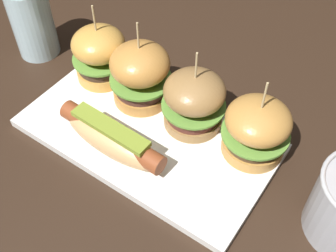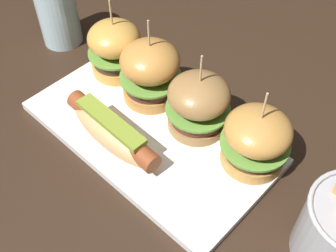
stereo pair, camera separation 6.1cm
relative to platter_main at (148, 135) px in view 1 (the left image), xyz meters
The scene contains 8 objects.
ground_plane 0.01m from the platter_main, ahead, with size 3.00×3.00×0.00m, color black.
platter_main is the anchor object (origin of this frame).
hot_dog 0.07m from the platter_main, 113.19° to the right, with size 0.18×0.06×0.05m.
slider_far_left 0.16m from the platter_main, 156.92° to the left, with size 0.10×0.10×0.14m.
slider_center_left 0.10m from the platter_main, 133.11° to the left, with size 0.10×0.10×0.15m.
slider_center_right 0.09m from the platter_main, 51.62° to the left, with size 0.10×0.10×0.14m.
slider_far_right 0.17m from the platter_main, 22.69° to the left, with size 0.10×0.10×0.14m.
water_glass 0.31m from the platter_main, 169.09° to the left, with size 0.08×0.08×0.13m, color silver.
Camera 1 is at (0.27, -0.33, 0.51)m, focal length 44.53 mm.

